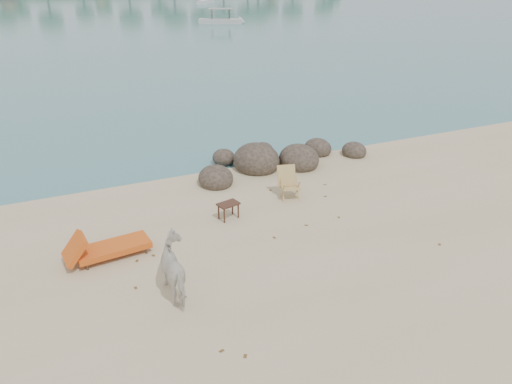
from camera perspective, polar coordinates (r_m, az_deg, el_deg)
boulders at (r=16.94m, az=2.01°, el=3.60°), size 6.37×2.88×1.15m
cow at (r=10.55m, az=-8.87°, el=-8.79°), size 0.73×1.47×1.21m
side_table at (r=13.51m, az=-3.16°, el=-2.28°), size 0.64×0.49×0.46m
lounge_chair at (r=12.29m, az=-16.05°, el=-5.83°), size 2.20×0.97×0.64m
deck_chair at (r=14.58m, az=3.96°, el=0.87°), size 0.73×0.77×0.92m
boat_mid at (r=57.34m, az=-4.09°, el=19.96°), size 5.28×3.32×2.58m
boat_far at (r=84.44m, az=-5.81°, el=20.89°), size 4.25×4.84×0.61m
dead_leaves at (r=12.08m, az=-1.07°, el=-7.05°), size 8.39×7.35×0.00m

